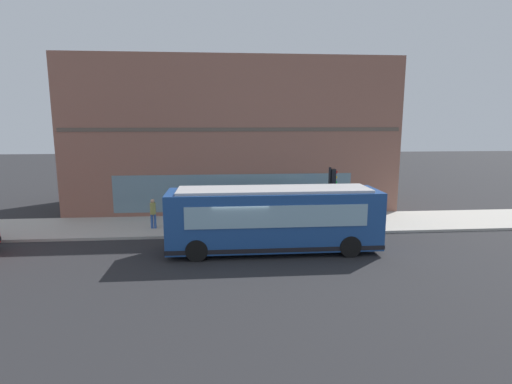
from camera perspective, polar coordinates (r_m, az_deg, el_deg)
ground at (r=19.32m, az=-2.35°, el=-8.61°), size 120.00×120.00×0.00m
sidewalk_curb at (r=24.01m, az=-2.88°, el=-4.67°), size 4.66×40.00×0.15m
building_corner at (r=29.64m, az=-3.42°, el=8.02°), size 8.21×21.91×10.26m
city_bus_nearside at (r=19.17m, az=2.48°, el=-3.92°), size 2.61×10.04×3.07m
traffic_light_near_corner at (r=22.37m, az=10.71°, el=0.75°), size 0.32×0.49×3.55m
fire_hydrant at (r=22.73m, az=3.30°, el=-4.39°), size 0.35×0.35×0.74m
pedestrian_near_building_entrance at (r=25.48m, az=12.03°, el=-1.54°), size 0.32×0.32×1.73m
pedestrian_near_hydrant at (r=23.46m, az=-14.42°, el=-2.70°), size 0.32×0.32×1.70m
pedestrian_by_light_pole at (r=25.01m, az=2.98°, el=-1.50°), size 0.32×0.32×1.76m
pedestrian_walking_along_curb at (r=24.84m, az=-4.45°, el=-1.52°), size 0.32×0.32×1.81m
newspaper_vending_box at (r=22.33m, az=-4.14°, el=-4.42°), size 0.44×0.42×0.90m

